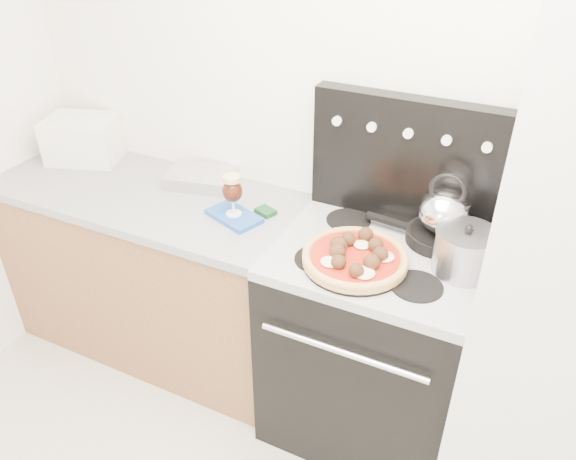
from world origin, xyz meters
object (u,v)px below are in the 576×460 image
Objects in this scene: skillet at (440,237)px; stock_pot at (464,253)px; beer_glass at (233,195)px; tea_kettle at (444,208)px; stove_body at (369,345)px; toaster_oven at (84,139)px; oven_mitt at (234,216)px; base_cabinet at (158,274)px; pizza_pan at (355,263)px; pizza at (355,256)px.

stock_pot is (0.11, -0.15, 0.05)m from skillet.
beer_glass reaches higher than skillet.
beer_glass is at bearing 177.16° from tea_kettle.
toaster_oven reaches higher than stove_body.
skillet is at bearing 0.00° from tea_kettle.
tea_kettle reaches higher than stock_pot.
oven_mitt is (0.95, -0.17, -0.10)m from toaster_oven.
beer_glass is (0.00, 0.00, 0.10)m from oven_mitt.
tea_kettle is at bearing 40.68° from stove_body.
base_cabinet is 3.89× the size of pizza_pan.
pizza is (0.00, 0.00, 0.03)m from pizza_pan.
toaster_oven is at bearing 179.67° from skillet.
pizza is 0.38m from stock_pot.
stove_body is 0.84m from beer_glass.
beer_glass is 0.86× the size of stock_pot.
base_cabinet is 0.68m from oven_mitt.
pizza is at bearing -11.37° from oven_mitt.
stock_pot is at bearing -52.69° from skillet.
toaster_oven is 1.76m from tea_kettle.
base_cabinet is at bearing 179.40° from stock_pot.
toaster_oven is 0.97m from oven_mitt.
oven_mitt is at bearing -29.39° from toaster_oven.
beer_glass reaches higher than stock_pot.
pizza_pan is at bearing -29.74° from toaster_oven.
tea_kettle reaches higher than stove_body.
pizza is 0.37m from skillet.
stock_pot is at bearing 1.98° from stove_body.
oven_mitt is 0.62× the size of pizza_pan.
skillet is 0.19m from stock_pot.
tea_kettle is (0.00, 0.00, 0.12)m from skillet.
tea_kettle is at bearing 11.56° from oven_mitt.
base_cabinet is 1.17m from pizza_pan.
beer_glass reaches higher than stove_body.
pizza_pan is 0.03m from pizza.
toaster_oven reaches higher than skillet.
base_cabinet is 6.29× the size of oven_mitt.
pizza_pan is at bearing -11.37° from oven_mitt.
skillet is (1.29, 0.13, 0.51)m from base_cabinet.
beer_glass is at bearing -179.32° from stove_body.
oven_mitt is at bearing -179.32° from stove_body.
oven_mitt is at bearing -3.84° from base_cabinet.
skillet is at bearing 49.67° from pizza_pan.
tea_kettle is 0.97× the size of stock_pot.
beer_glass is 0.92m from stock_pot.
pizza is at bearing -29.74° from toaster_oven.
pizza_pan is at bearing -144.73° from tea_kettle.
tea_kettle is at bearing 11.56° from beer_glass.
base_cabinet is 6.96× the size of stock_pot.
toaster_oven is 0.89× the size of pizza.
oven_mitt is 0.84m from tea_kettle.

